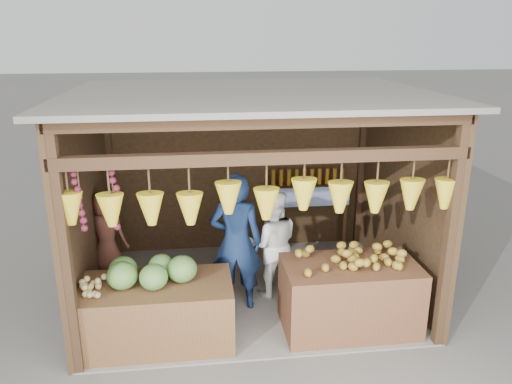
# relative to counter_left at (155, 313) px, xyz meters

# --- Properties ---
(ground) EXTENTS (80.00, 80.00, 0.00)m
(ground) POSITION_rel_counter_left_xyz_m (1.17, 1.02, -0.36)
(ground) COLOR #514F49
(ground) RESTS_ON ground
(stall_structure) EXTENTS (4.30, 3.30, 2.66)m
(stall_structure) POSITION_rel_counter_left_xyz_m (1.14, 0.97, 1.30)
(stall_structure) COLOR slate
(stall_structure) RESTS_ON ground
(back_shelf) EXTENTS (1.25, 0.32, 1.32)m
(back_shelf) POSITION_rel_counter_left_xyz_m (2.22, 2.30, 0.51)
(back_shelf) COLOR #382314
(back_shelf) RESTS_ON ground
(counter_left) EXTENTS (1.70, 0.85, 0.72)m
(counter_left) POSITION_rel_counter_left_xyz_m (0.00, 0.00, 0.00)
(counter_left) COLOR #502D1A
(counter_left) RESTS_ON ground
(counter_right) EXTENTS (1.53, 0.85, 0.82)m
(counter_right) POSITION_rel_counter_left_xyz_m (2.21, 0.01, 0.05)
(counter_right) COLOR #4E2C1A
(counter_right) RESTS_ON ground
(stool) EXTENTS (0.34, 0.34, 0.32)m
(stool) POSITION_rel_counter_left_xyz_m (-0.66, 1.17, -0.20)
(stool) COLOR black
(stool) RESTS_ON ground
(man_standing) EXTENTS (0.69, 0.51, 1.76)m
(man_standing) POSITION_rel_counter_left_xyz_m (0.96, 0.65, 0.52)
(man_standing) COLOR #132448
(man_standing) RESTS_ON ground
(woman_standing) EXTENTS (0.72, 0.57, 1.44)m
(woman_standing) POSITION_rel_counter_left_xyz_m (1.45, 0.91, 0.36)
(woman_standing) COLOR white
(woman_standing) RESTS_ON ground
(vendor_seated) EXTENTS (0.64, 0.55, 1.10)m
(vendor_seated) POSITION_rel_counter_left_xyz_m (-0.66, 1.17, 0.51)
(vendor_seated) COLOR #572D23
(vendor_seated) RESTS_ON stool
(melon_pile) EXTENTS (1.00, 0.50, 0.32)m
(melon_pile) POSITION_rel_counter_left_xyz_m (-0.03, 0.02, 0.52)
(melon_pile) COLOR #265416
(melon_pile) RESTS_ON counter_left
(tanfruit_pile) EXTENTS (0.34, 0.40, 0.13)m
(tanfruit_pile) POSITION_rel_counter_left_xyz_m (-0.62, -0.08, 0.43)
(tanfruit_pile) COLOR #A27C4B
(tanfruit_pile) RESTS_ON counter_left
(mango_pile) EXTENTS (1.40, 0.64, 0.22)m
(mango_pile) POSITION_rel_counter_left_xyz_m (2.21, 0.03, 0.57)
(mango_pile) COLOR #C06119
(mango_pile) RESTS_ON counter_right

